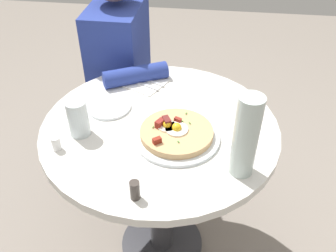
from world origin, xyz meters
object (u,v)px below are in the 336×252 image
water_bottle (246,137)px  pepper_shaker (135,190)px  pizza_plate (177,136)px  person_seated (123,89)px  salt_shaker (56,143)px  fork (140,83)px  bread_plate (109,107)px  water_glass (78,118)px  dining_table (161,159)px  breakfast_pizza (176,132)px  knife (145,79)px

water_bottle → pepper_shaker: water_bottle is taller
pizza_plate → pepper_shaker: size_ratio=4.80×
person_seated → salt_shaker: (0.68, -0.04, 0.23)m
fork → pepper_shaker: pepper_shaker is taller
person_seated → salt_shaker: size_ratio=24.29×
bread_plate → pepper_shaker: 0.44m
person_seated → bread_plate: 0.49m
water_glass → salt_shaker: bearing=-29.1°
dining_table → person_seated: size_ratio=0.72×
water_glass → pizza_plate: bearing=93.3°
pizza_plate → water_bottle: size_ratio=1.10×
dining_table → water_bottle: water_bottle is taller
pizza_plate → salt_shaker: salt_shaker is taller
pizza_plate → water_bottle: (0.12, 0.20, 0.12)m
fork → dining_table: bearing=-38.1°
breakfast_pizza → salt_shaker: breakfast_pizza is taller
breakfast_pizza → water_bottle: water_bottle is taller
bread_plate → salt_shaker: size_ratio=3.38×
knife → bread_plate: bearing=-88.7°
pizza_plate → pepper_shaker: pepper_shaker is taller
breakfast_pizza → fork: size_ratio=1.33×
breakfast_pizza → water_bottle: size_ratio=0.92×
person_seated → water_bottle: size_ratio=4.37×
fork → water_glass: size_ratio=1.42×
water_bottle → person_seated: bearing=-142.6°
pizza_plate → person_seated: bearing=-150.1°
dining_table → pizza_plate: 0.20m
person_seated → fork: bearing=29.1°
fork → salt_shaker: size_ratio=3.85×
dining_table → fork: fork is taller
breakfast_pizza → water_bottle: bearing=58.9°
knife → breakfast_pizza: bearing=-38.2°
pizza_plate → fork: 0.36m
bread_plate → water_glass: (0.15, -0.06, 0.06)m
water_glass → dining_table: bearing=108.6°
pizza_plate → water_bottle: water_bottle is taller
fork → salt_shaker: bearing=-87.8°
fork → pizza_plate: bearing=-33.4°
bread_plate → water_bottle: water_bottle is taller
fork → salt_shaker: 0.45m
fork → water_glass: (0.33, -0.14, 0.06)m
person_seated → salt_shaker: 0.72m
bread_plate → fork: bread_plate is taller
knife → salt_shaker: salt_shaker is taller
person_seated → knife: 0.35m
salt_shaker → water_glass: bearing=150.9°
water_glass → water_bottle: size_ratio=0.49×
bread_plate → water_bottle: (0.26, 0.47, 0.12)m
water_bottle → pizza_plate: bearing=-121.3°
water_glass → bread_plate: bearing=159.8°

